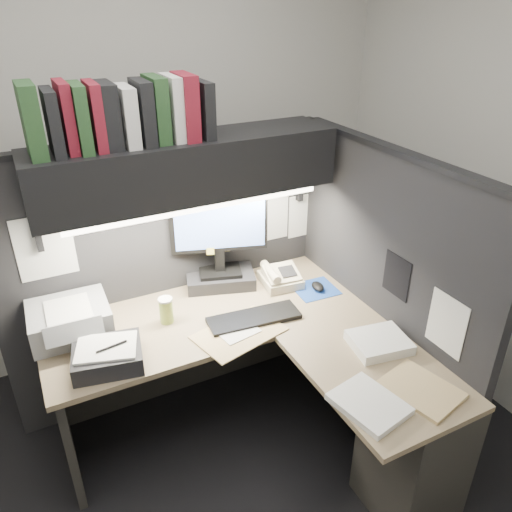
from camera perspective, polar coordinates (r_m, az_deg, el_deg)
name	(u,v)px	position (r m, az deg, el deg)	size (l,w,h in m)	color
floor	(233,493)	(2.84, -2.62, -25.43)	(3.50, 3.50, 0.00)	black
wall_back	(129,160)	(3.27, -14.30, 10.54)	(3.50, 0.04, 2.70)	beige
partition_back	(169,276)	(2.98, -9.86, -2.29)	(1.90, 0.06, 1.60)	black
partition_right	(380,298)	(2.82, 13.94, -4.71)	(0.06, 1.50, 1.60)	black
desk	(308,402)	(2.64, 5.96, -16.25)	(1.70, 1.53, 0.73)	#857054
overhead_shelf	(188,168)	(2.57, -7.83, 9.98)	(1.55, 0.34, 0.30)	black
task_light_tube	(199,208)	(2.50, -6.49, 5.42)	(0.04, 0.04, 1.32)	white
monitor	(220,249)	(2.89, -4.19, 0.78)	(0.54, 0.35, 0.60)	black
keyboard	(254,318)	(2.68, -0.24, -7.09)	(0.49, 0.16, 0.02)	black
mousepad	(315,289)	(2.96, 6.78, -3.78)	(0.24, 0.22, 0.00)	#1C419A
mouse	(318,286)	(2.95, 7.07, -3.48)	(0.07, 0.10, 0.04)	black
telephone	(281,277)	(2.98, 2.83, -2.47)	(0.22, 0.23, 0.09)	beige
coffee_cup	(166,311)	(2.68, -10.22, -6.21)	(0.07, 0.07, 0.13)	#C0C04D
printer	(70,320)	(2.72, -20.51, -6.84)	(0.39, 0.33, 0.16)	#989B9E
notebook_stack	(108,356)	(2.47, -16.57, -10.94)	(0.31, 0.26, 0.09)	black
open_folder	(239,333)	(2.59, -1.95, -8.79)	(0.44, 0.29, 0.01)	tan
paper_stack_a	(379,342)	(2.56, 13.89, -9.56)	(0.27, 0.23, 0.05)	white
paper_stack_b	(369,404)	(2.24, 12.78, -16.16)	(0.23, 0.29, 0.03)	white
manila_stack	(421,390)	(2.37, 18.34, -14.29)	(0.25, 0.31, 0.02)	tan
binder_row	(121,114)	(2.41, -15.17, 15.39)	(0.83, 0.25, 0.31)	#234522
pinned_papers	(257,250)	(2.68, 0.12, 0.73)	(1.76, 1.31, 0.51)	white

